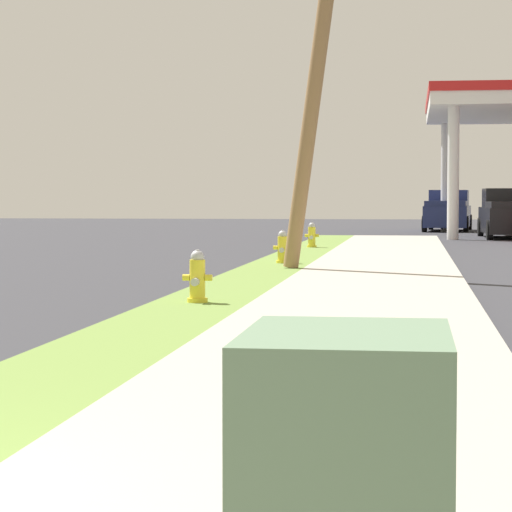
{
  "coord_description": "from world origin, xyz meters",
  "views": [
    {
      "loc": [
        3.66,
        -4.43,
        1.59
      ],
      "look_at": [
        1.44,
        11.6,
        0.76
      ],
      "focal_mm": 79.3,
      "sensor_mm": 36.0,
      "label": 1
    }
  ],
  "objects_px": {
    "utility_pole_midground": "(322,29)",
    "truck_navy_at_far_bay": "(448,212)",
    "fire_hydrant_second": "(197,279)",
    "fire_hydrant_third": "(282,249)",
    "fire_hydrant_fourth": "(312,236)",
    "truck_black_on_apron": "(509,215)"
  },
  "relations": [
    {
      "from": "utility_pole_midground",
      "to": "truck_navy_at_far_bay",
      "type": "xyz_separation_m",
      "value": [
        3.54,
        31.94,
        -4.12
      ]
    },
    {
      "from": "utility_pole_midground",
      "to": "truck_navy_at_far_bay",
      "type": "height_order",
      "value": "utility_pole_midground"
    },
    {
      "from": "fire_hydrant_second",
      "to": "fire_hydrant_third",
      "type": "bearing_deg",
      "value": 89.45
    },
    {
      "from": "fire_hydrant_fourth",
      "to": "truck_navy_at_far_bay",
      "type": "relative_size",
      "value": 0.13
    },
    {
      "from": "truck_black_on_apron",
      "to": "fire_hydrant_second",
      "type": "bearing_deg",
      "value": -102.71
    },
    {
      "from": "truck_black_on_apron",
      "to": "utility_pole_midground",
      "type": "bearing_deg",
      "value": -104.09
    },
    {
      "from": "truck_black_on_apron",
      "to": "truck_navy_at_far_bay",
      "type": "xyz_separation_m",
      "value": [
        -2.11,
        9.45,
        0.0
      ]
    },
    {
      "from": "fire_hydrant_third",
      "to": "truck_navy_at_far_bay",
      "type": "xyz_separation_m",
      "value": [
        4.59,
        29.88,
        0.47
      ]
    },
    {
      "from": "fire_hydrant_second",
      "to": "truck_navy_at_far_bay",
      "type": "xyz_separation_m",
      "value": [
        4.68,
        39.56,
        0.47
      ]
    },
    {
      "from": "utility_pole_midground",
      "to": "fire_hydrant_second",
      "type": "bearing_deg",
      "value": -98.54
    },
    {
      "from": "fire_hydrant_second",
      "to": "truck_navy_at_far_bay",
      "type": "relative_size",
      "value": 0.13
    },
    {
      "from": "fire_hydrant_third",
      "to": "truck_black_on_apron",
      "type": "height_order",
      "value": "truck_black_on_apron"
    },
    {
      "from": "fire_hydrant_second",
      "to": "truck_black_on_apron",
      "type": "distance_m",
      "value": 30.87
    },
    {
      "from": "truck_navy_at_far_bay",
      "to": "fire_hydrant_second",
      "type": "bearing_deg",
      "value": -96.75
    },
    {
      "from": "fire_hydrant_third",
      "to": "fire_hydrant_fourth",
      "type": "distance_m",
      "value": 8.24
    },
    {
      "from": "fire_hydrant_fourth",
      "to": "fire_hydrant_third",
      "type": "bearing_deg",
      "value": -89.53
    },
    {
      "from": "fire_hydrant_third",
      "to": "truck_black_on_apron",
      "type": "bearing_deg",
      "value": 71.85
    },
    {
      "from": "fire_hydrant_fourth",
      "to": "truck_black_on_apron",
      "type": "xyz_separation_m",
      "value": [
        6.76,
        12.19,
        0.47
      ]
    },
    {
      "from": "fire_hydrant_second",
      "to": "utility_pole_midground",
      "type": "xyz_separation_m",
      "value": [
        1.14,
        7.62,
        4.59
      ]
    },
    {
      "from": "fire_hydrant_third",
      "to": "utility_pole_midground",
      "type": "distance_m",
      "value": 5.14
    },
    {
      "from": "fire_hydrant_third",
      "to": "truck_navy_at_far_bay",
      "type": "distance_m",
      "value": 30.24
    },
    {
      "from": "fire_hydrant_fourth",
      "to": "truck_black_on_apron",
      "type": "relative_size",
      "value": 0.14
    }
  ]
}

